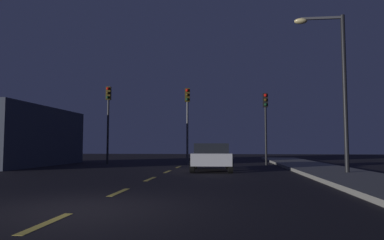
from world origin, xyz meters
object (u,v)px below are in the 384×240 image
object	(u,v)px
traffic_signal_right	(266,114)
traffic_signal_center	(187,111)
car_stopped_ahead	(211,157)
street_lamp_right	(336,77)
traffic_signal_left	(108,110)

from	to	relation	value
traffic_signal_right	traffic_signal_center	bearing A→B (deg)	179.99
traffic_signal_right	car_stopped_ahead	bearing A→B (deg)	-120.70
traffic_signal_right	street_lamp_right	world-z (taller)	street_lamp_right
traffic_signal_left	traffic_signal_center	bearing A→B (deg)	-0.00
traffic_signal_right	car_stopped_ahead	world-z (taller)	traffic_signal_right
traffic_signal_center	street_lamp_right	world-z (taller)	street_lamp_right
traffic_signal_center	traffic_signal_right	distance (m)	5.11
traffic_signal_left	traffic_signal_center	distance (m)	5.42
street_lamp_right	traffic_signal_right	bearing A→B (deg)	105.08
car_stopped_ahead	street_lamp_right	world-z (taller)	street_lamp_right
traffic_signal_left	car_stopped_ahead	distance (m)	9.57
traffic_signal_center	traffic_signal_right	xyz separation A→B (m)	(5.10, -0.00, -0.26)
traffic_signal_center	car_stopped_ahead	world-z (taller)	traffic_signal_center
traffic_signal_right	street_lamp_right	bearing A→B (deg)	-74.92
traffic_signal_left	traffic_signal_right	distance (m)	10.52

